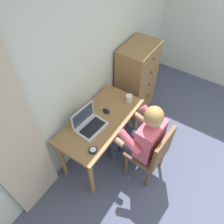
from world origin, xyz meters
name	(u,v)px	position (x,y,z in m)	size (l,w,h in m)	color
wall_back	(85,63)	(0.00, 2.20, 1.25)	(4.80, 0.05, 2.50)	silver
curtain_panel	(12,142)	(-1.13, 2.13, 1.13)	(0.53, 0.03, 2.27)	#BCAD99
desk	(101,126)	(-0.24, 1.85, 0.62)	(1.14, 0.56, 0.74)	olive
dresser	(137,79)	(0.82, 1.93, 0.57)	(0.61, 0.44, 1.14)	olive
chair	(152,152)	(-0.15, 1.18, 0.49)	(0.45, 0.43, 0.87)	brown
person_seated	(140,135)	(-0.13, 1.37, 0.67)	(0.56, 0.60, 1.19)	#33384C
laptop	(89,123)	(-0.39, 1.90, 0.79)	(0.36, 0.28, 0.24)	#B7BABF
computer_mouse	(106,111)	(-0.10, 1.86, 0.75)	(0.06, 0.10, 0.03)	black
desk_clock	(93,150)	(-0.63, 1.66, 0.75)	(0.09, 0.09, 0.03)	black
coffee_mug	(129,98)	(0.21, 1.72, 0.79)	(0.12, 0.08, 0.09)	silver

